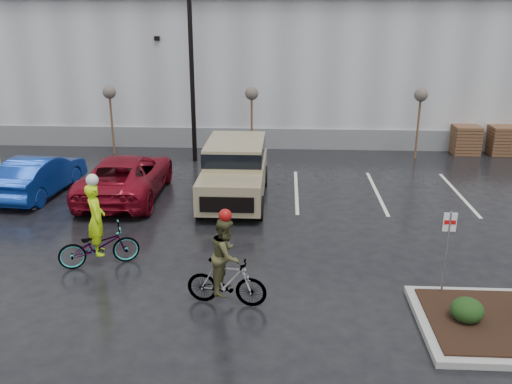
# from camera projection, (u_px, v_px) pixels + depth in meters

# --- Properties ---
(ground) EXTENTS (120.00, 120.00, 0.00)m
(ground) POSITION_uv_depth(u_px,v_px,m) (280.00, 298.00, 12.85)
(ground) COLOR black
(ground) RESTS_ON ground
(warehouse) EXTENTS (60.50, 15.50, 7.20)m
(warehouse) POSITION_uv_depth(u_px,v_px,m) (286.00, 59.00, 32.47)
(warehouse) COLOR #AFB0B3
(warehouse) RESTS_ON ground
(wooded_ridge) EXTENTS (80.00, 25.00, 6.00)m
(wooded_ridge) POSITION_uv_depth(u_px,v_px,m) (287.00, 45.00, 54.42)
(wooded_ridge) COLOR #1B3616
(wooded_ridge) RESTS_ON ground
(lamppost) EXTENTS (0.50, 1.00, 9.22)m
(lamppost) POSITION_uv_depth(u_px,v_px,m) (190.00, 29.00, 22.58)
(lamppost) COLOR black
(lamppost) RESTS_ON ground
(sapling_west) EXTENTS (0.60, 0.60, 3.20)m
(sapling_west) POSITION_uv_depth(u_px,v_px,m) (110.00, 96.00, 24.68)
(sapling_west) COLOR #502F20
(sapling_west) RESTS_ON ground
(sapling_mid) EXTENTS (0.60, 0.60, 3.20)m
(sapling_mid) POSITION_uv_depth(u_px,v_px,m) (252.00, 97.00, 24.34)
(sapling_mid) COLOR #502F20
(sapling_mid) RESTS_ON ground
(sapling_east) EXTENTS (0.60, 0.60, 3.20)m
(sapling_east) POSITION_uv_depth(u_px,v_px,m) (421.00, 99.00, 23.94)
(sapling_east) COLOR #502F20
(sapling_east) RESTS_ON ground
(pallet_stack_a) EXTENTS (1.20, 1.20, 1.35)m
(pallet_stack_a) POSITION_uv_depth(u_px,v_px,m) (465.00, 140.00, 25.42)
(pallet_stack_a) COLOR #502F20
(pallet_stack_a) RESTS_ON ground
(pallet_stack_b) EXTENTS (1.20, 1.20, 1.35)m
(pallet_stack_b) POSITION_uv_depth(u_px,v_px,m) (502.00, 140.00, 25.33)
(pallet_stack_b) COLOR #502F20
(pallet_stack_b) RESTS_ON ground
(shrub_a) EXTENTS (0.70, 0.70, 0.52)m
(shrub_a) POSITION_uv_depth(u_px,v_px,m) (467.00, 310.00, 11.56)
(shrub_a) COLOR black
(shrub_a) RESTS_ON curb_island
(fire_lane_sign) EXTENTS (0.30, 0.05, 2.20)m
(fire_lane_sign) POSITION_uv_depth(u_px,v_px,m) (447.00, 244.00, 12.39)
(fire_lane_sign) COLOR gray
(fire_lane_sign) RESTS_ON ground
(car_blue) EXTENTS (1.97, 4.60, 1.48)m
(car_blue) POSITION_uv_depth(u_px,v_px,m) (40.00, 175.00, 19.81)
(car_blue) COLOR #0D3195
(car_blue) RESTS_ON ground
(car_red) EXTENTS (2.72, 5.68, 1.56)m
(car_red) POSITION_uv_depth(u_px,v_px,m) (126.00, 176.00, 19.57)
(car_red) COLOR maroon
(car_red) RESTS_ON ground
(suv_tan) EXTENTS (2.20, 5.10, 2.06)m
(suv_tan) POSITION_uv_depth(u_px,v_px,m) (234.00, 173.00, 19.07)
(suv_tan) COLOR #9B8D69
(suv_tan) RESTS_ON ground
(cyclist_hivis) EXTENTS (2.22, 1.48, 2.55)m
(cyclist_hivis) POSITION_uv_depth(u_px,v_px,m) (98.00, 238.00, 14.27)
(cyclist_hivis) COLOR #3F3F44
(cyclist_hivis) RESTS_ON ground
(cyclist_olive) EXTENTS (1.87, 0.92, 2.35)m
(cyclist_olive) POSITION_uv_depth(u_px,v_px,m) (226.00, 271.00, 12.33)
(cyclist_olive) COLOR #3F3F44
(cyclist_olive) RESTS_ON ground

